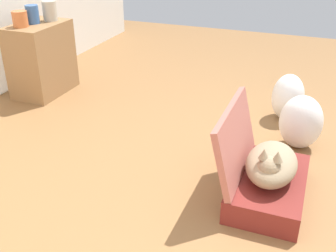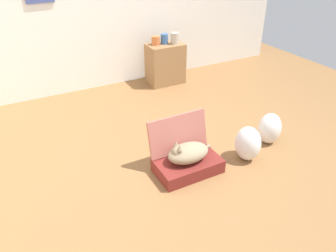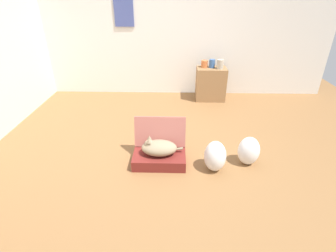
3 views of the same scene
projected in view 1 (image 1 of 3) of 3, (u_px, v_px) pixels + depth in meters
name	position (u px, v px, depth m)	size (l,w,h in m)	color
ground_plane	(212.00, 183.00, 2.49)	(7.68, 7.68, 0.00)	olive
suitcase_base	(268.00, 187.00, 2.34)	(0.66, 0.40, 0.14)	maroon
suitcase_lid	(236.00, 140.00, 2.28)	(0.66, 0.40, 0.04)	#B26356
cat	(271.00, 164.00, 2.25)	(0.52, 0.28, 0.24)	#998466
plastic_bag_white	(301.00, 122.00, 2.81)	(0.26, 0.30, 0.39)	white
plastic_bag_clear	(288.00, 97.00, 3.22)	(0.27, 0.25, 0.37)	white
side_table	(42.00, 59.00, 3.66)	(0.57, 0.37, 0.64)	olive
vase_tall	(20.00, 19.00, 3.39)	(0.13, 0.13, 0.13)	#CC6B38
vase_short	(50.00, 11.00, 3.58)	(0.12, 0.12, 0.17)	#B7AD99
vase_round	(32.00, 14.00, 3.49)	(0.11, 0.11, 0.15)	#38609E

